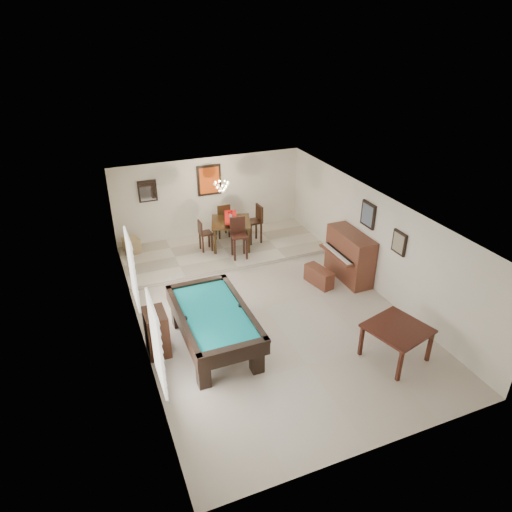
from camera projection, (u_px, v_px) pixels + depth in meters
ground_plane at (265, 308)px, 11.26m from camera, size 6.00×9.00×0.02m
wall_back at (210, 198)px, 14.34m from camera, size 6.00×0.04×2.60m
wall_front at (381, 392)px, 6.96m from camera, size 6.00×0.04×2.60m
wall_left at (135, 287)px, 9.66m from camera, size 0.04×9.00×2.60m
wall_right at (374, 240)px, 11.64m from camera, size 0.04×9.00×2.60m
ceiling at (266, 210)px, 10.04m from camera, size 6.00×9.00×0.04m
dining_step at (224, 250)px, 13.89m from camera, size 6.00×2.50×0.12m
window_left_front at (157, 344)px, 7.82m from camera, size 0.06×1.00×1.70m
window_left_rear at (132, 269)px, 10.11m from camera, size 0.06×1.00×1.70m
pool_table at (214, 330)px, 9.74m from camera, size 1.45×2.67×0.89m
square_table at (395, 343)px, 9.44m from camera, size 1.38×1.38×0.77m
upright_piano at (345, 257)px, 12.21m from camera, size 0.89×1.60×1.33m
piano_bench at (319, 276)px, 12.13m from camera, size 0.51×0.91×0.48m
apothecary_chest at (157, 332)px, 9.57m from camera, size 0.44×0.67×1.00m
dining_table at (231, 232)px, 13.80m from camera, size 1.43×1.43×0.94m
flower_vase at (231, 214)px, 13.52m from camera, size 0.13×0.13×0.22m
dining_chair_south at (239, 239)px, 13.08m from camera, size 0.49×0.49×1.20m
dining_chair_north at (222, 220)px, 14.38m from camera, size 0.43×0.43×1.12m
dining_chair_west at (206, 235)px, 13.55m from camera, size 0.36×0.36×0.95m
dining_chair_east at (254, 224)px, 13.98m from camera, size 0.47×0.47×1.19m
corner_bench at (132, 245)px, 13.55m from camera, size 0.51×0.58×0.45m
chandelier at (222, 183)px, 12.85m from camera, size 0.44×0.44×0.60m
back_painting at (209, 180)px, 14.02m from camera, size 0.75×0.06×0.95m
back_mirror at (147, 191)px, 13.44m from camera, size 0.55×0.06×0.65m
right_picture_upper at (368, 215)px, 11.59m from camera, size 0.06×0.55×0.65m
right_picture_lower at (399, 243)px, 10.62m from camera, size 0.06×0.45×0.55m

